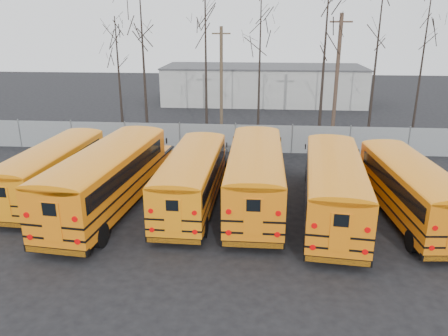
# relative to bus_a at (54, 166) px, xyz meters

# --- Properties ---
(ground) EXTENTS (120.00, 120.00, 0.00)m
(ground) POSITION_rel_bus_a_xyz_m (9.14, -3.00, -1.65)
(ground) COLOR black
(ground) RESTS_ON ground
(fence) EXTENTS (40.00, 0.04, 2.00)m
(fence) POSITION_rel_bus_a_xyz_m (9.14, 9.00, -0.65)
(fence) COLOR gray
(fence) RESTS_ON ground
(distant_building) EXTENTS (22.00, 8.00, 4.00)m
(distant_building) POSITION_rel_bus_a_xyz_m (11.14, 29.00, 0.35)
(distant_building) COLOR #AFAFAA
(distant_building) RESTS_ON ground
(bus_a) EXTENTS (2.84, 10.19, 2.82)m
(bus_a) POSITION_rel_bus_a_xyz_m (0.00, 0.00, 0.00)
(bus_a) COLOR black
(bus_a) RESTS_ON ground
(bus_b) EXTENTS (3.86, 11.83, 3.26)m
(bus_b) POSITION_rel_bus_a_xyz_m (3.56, -1.54, 0.25)
(bus_b) COLOR black
(bus_b) RESTS_ON ground
(bus_c) EXTENTS (2.65, 10.40, 2.89)m
(bus_c) POSITION_rel_bus_a_xyz_m (7.55, -0.79, 0.04)
(bus_c) COLOR black
(bus_c) RESTS_ON ground
(bus_d) EXTENTS (2.63, 11.27, 3.15)m
(bus_d) POSITION_rel_bus_a_xyz_m (10.67, -0.52, 0.19)
(bus_d) COLOR black
(bus_d) RESTS_ON ground
(bus_e) EXTENTS (3.61, 11.14, 3.07)m
(bus_e) POSITION_rel_bus_a_xyz_m (14.33, -1.64, 0.14)
(bus_e) COLOR black
(bus_e) RESTS_ON ground
(bus_f) EXTENTS (3.11, 10.34, 2.85)m
(bus_f) POSITION_rel_bus_a_xyz_m (17.89, -1.37, 0.02)
(bus_f) COLOR black
(bus_f) RESTS_ON ground
(utility_pole_left) EXTENTS (1.52, 0.26, 8.52)m
(utility_pole_left) POSITION_rel_bus_a_xyz_m (7.57, 15.45, 2.72)
(utility_pole_left) COLOR #4F3F2D
(utility_pole_left) RESTS_ON ground
(utility_pole_right) EXTENTS (1.69, 0.30, 9.49)m
(utility_pole_right) POSITION_rel_bus_a_xyz_m (16.66, 13.54, 3.22)
(utility_pole_right) COLOR #453227
(utility_pole_right) RESTS_ON ground
(tree_0) EXTENTS (0.26, 0.26, 9.28)m
(tree_0) POSITION_rel_bus_a_xyz_m (-0.87, 14.71, 2.99)
(tree_0) COLOR black
(tree_0) RESTS_ON ground
(tree_1) EXTENTS (0.26, 0.26, 10.66)m
(tree_1) POSITION_rel_bus_a_xyz_m (2.09, 11.64, 3.68)
(tree_1) COLOR black
(tree_1) RESTS_ON ground
(tree_2) EXTENTS (0.26, 0.26, 12.24)m
(tree_2) POSITION_rel_bus_a_xyz_m (6.75, 11.80, 4.47)
(tree_2) COLOR black
(tree_2) RESTS_ON ground
(tree_3) EXTENTS (0.26, 0.26, 11.31)m
(tree_3) POSITION_rel_bus_a_xyz_m (10.71, 14.93, 4.00)
(tree_3) COLOR black
(tree_3) RESTS_ON ground
(tree_4) EXTENTS (0.26, 0.26, 11.08)m
(tree_4) POSITION_rel_bus_a_xyz_m (15.19, 10.59, 3.88)
(tree_4) COLOR black
(tree_4) RESTS_ON ground
(tree_5) EXTENTS (0.26, 0.26, 11.63)m
(tree_5) POSITION_rel_bus_a_xyz_m (19.65, 14.31, 4.16)
(tree_5) COLOR black
(tree_5) RESTS_ON ground
(tree_6) EXTENTS (0.26, 0.26, 12.05)m
(tree_6) POSITION_rel_bus_a_xyz_m (23.18, 14.45, 4.37)
(tree_6) COLOR black
(tree_6) RESTS_ON ground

